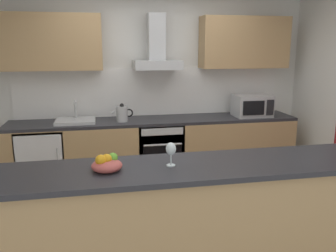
{
  "coord_description": "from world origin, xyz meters",
  "views": [
    {
      "loc": [
        -0.72,
        -3.17,
        1.86
      ],
      "look_at": [
        -0.04,
        0.32,
        1.05
      ],
      "focal_mm": 37.5,
      "sensor_mm": 36.0,
      "label": 1
    }
  ],
  "objects_px": {
    "oven": "(159,151)",
    "kettle": "(122,114)",
    "microwave": "(252,106)",
    "fruit_bowl": "(107,164)",
    "refrigerator": "(43,160)",
    "sink": "(76,120)",
    "range_hood": "(157,52)",
    "wine_glass": "(171,150)"
  },
  "relations": [
    {
      "from": "kettle",
      "to": "oven",
      "type": "bearing_deg",
      "value": 3.95
    },
    {
      "from": "microwave",
      "to": "sink",
      "type": "bearing_deg",
      "value": 179.07
    },
    {
      "from": "kettle",
      "to": "range_hood",
      "type": "xyz_separation_m",
      "value": [
        0.49,
        0.16,
        0.78
      ]
    },
    {
      "from": "kettle",
      "to": "wine_glass",
      "type": "height_order",
      "value": "wine_glass"
    },
    {
      "from": "refrigerator",
      "to": "microwave",
      "type": "xyz_separation_m",
      "value": [
        2.84,
        -0.03,
        0.62
      ]
    },
    {
      "from": "kettle",
      "to": "fruit_bowl",
      "type": "height_order",
      "value": "kettle"
    },
    {
      "from": "refrigerator",
      "to": "oven",
      "type": "bearing_deg",
      "value": 0.1
    },
    {
      "from": "refrigerator",
      "to": "microwave",
      "type": "bearing_deg",
      "value": -0.51
    },
    {
      "from": "microwave",
      "to": "fruit_bowl",
      "type": "xyz_separation_m",
      "value": [
        -2.06,
        -2.11,
        -0.01
      ]
    },
    {
      "from": "oven",
      "to": "microwave",
      "type": "distance_m",
      "value": 1.45
    },
    {
      "from": "oven",
      "to": "range_hood",
      "type": "bearing_deg",
      "value": 90.0
    },
    {
      "from": "kettle",
      "to": "wine_glass",
      "type": "distance_m",
      "value": 2.11
    },
    {
      "from": "sink",
      "to": "range_hood",
      "type": "height_order",
      "value": "range_hood"
    },
    {
      "from": "microwave",
      "to": "fruit_bowl",
      "type": "distance_m",
      "value": 2.95
    },
    {
      "from": "oven",
      "to": "kettle",
      "type": "height_order",
      "value": "kettle"
    },
    {
      "from": "refrigerator",
      "to": "range_hood",
      "type": "height_order",
      "value": "range_hood"
    },
    {
      "from": "refrigerator",
      "to": "fruit_bowl",
      "type": "xyz_separation_m",
      "value": [
        0.78,
        -2.14,
        0.62
      ]
    },
    {
      "from": "sink",
      "to": "range_hood",
      "type": "distance_m",
      "value": 1.39
    },
    {
      "from": "refrigerator",
      "to": "fruit_bowl",
      "type": "relative_size",
      "value": 3.86
    },
    {
      "from": "sink",
      "to": "fruit_bowl",
      "type": "bearing_deg",
      "value": -80.85
    },
    {
      "from": "range_hood",
      "to": "refrigerator",
      "type": "bearing_deg",
      "value": -175.01
    },
    {
      "from": "refrigerator",
      "to": "fruit_bowl",
      "type": "height_order",
      "value": "fruit_bowl"
    },
    {
      "from": "oven",
      "to": "range_hood",
      "type": "height_order",
      "value": "range_hood"
    },
    {
      "from": "oven",
      "to": "kettle",
      "type": "relative_size",
      "value": 2.77
    },
    {
      "from": "oven",
      "to": "wine_glass",
      "type": "height_order",
      "value": "wine_glass"
    },
    {
      "from": "microwave",
      "to": "kettle",
      "type": "bearing_deg",
      "value": -179.82
    },
    {
      "from": "refrigerator",
      "to": "kettle",
      "type": "bearing_deg",
      "value": -1.72
    },
    {
      "from": "refrigerator",
      "to": "kettle",
      "type": "relative_size",
      "value": 2.94
    },
    {
      "from": "oven",
      "to": "sink",
      "type": "distance_m",
      "value": 1.18
    },
    {
      "from": "oven",
      "to": "microwave",
      "type": "height_order",
      "value": "microwave"
    },
    {
      "from": "oven",
      "to": "range_hood",
      "type": "xyz_separation_m",
      "value": [
        0.0,
        0.13,
        1.33
      ]
    },
    {
      "from": "range_hood",
      "to": "oven",
      "type": "bearing_deg",
      "value": -90.0
    },
    {
      "from": "kettle",
      "to": "sink",
      "type": "bearing_deg",
      "value": 175.71
    },
    {
      "from": "sink",
      "to": "fruit_bowl",
      "type": "xyz_separation_m",
      "value": [
        0.35,
        -2.15,
        0.11
      ]
    },
    {
      "from": "oven",
      "to": "sink",
      "type": "bearing_deg",
      "value": 179.42
    },
    {
      "from": "sink",
      "to": "kettle",
      "type": "relative_size",
      "value": 1.73
    },
    {
      "from": "sink",
      "to": "range_hood",
      "type": "bearing_deg",
      "value": 6.25
    },
    {
      "from": "wine_glass",
      "to": "fruit_bowl",
      "type": "bearing_deg",
      "value": -178.61
    },
    {
      "from": "oven",
      "to": "kettle",
      "type": "bearing_deg",
      "value": -176.05
    },
    {
      "from": "range_hood",
      "to": "wine_glass",
      "type": "xyz_separation_m",
      "value": [
        -0.27,
        -2.26,
        -0.67
      ]
    },
    {
      "from": "refrigerator",
      "to": "kettle",
      "type": "xyz_separation_m",
      "value": [
        1.03,
        -0.03,
        0.58
      ]
    },
    {
      "from": "refrigerator",
      "to": "wine_glass",
      "type": "relative_size",
      "value": 4.78
    }
  ]
}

